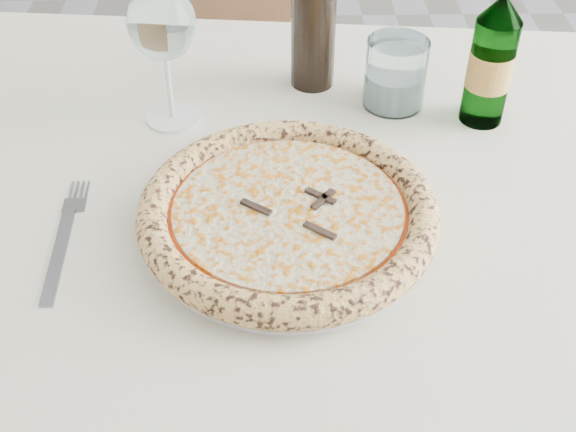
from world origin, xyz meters
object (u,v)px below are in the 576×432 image
(plate, at_px, (288,223))
(beer_bottle, at_px, (492,60))
(tumbler, at_px, (395,78))
(dining_table, at_px, (287,227))
(wine_bottle, at_px, (314,13))
(chair_far, at_px, (235,49))
(wine_glass, at_px, (162,25))
(pizza, at_px, (288,212))

(plate, relative_size, beer_bottle, 1.39)
(tumbler, height_order, beer_bottle, beer_bottle)
(dining_table, height_order, wine_bottle, wine_bottle)
(chair_far, height_order, beer_bottle, beer_bottle)
(dining_table, xyz_separation_m, beer_bottle, (0.27, 0.13, 0.18))
(wine_glass, relative_size, beer_bottle, 0.86)
(plate, bearing_deg, chair_far, 96.83)
(dining_table, xyz_separation_m, tumbler, (0.16, 0.17, 0.13))
(wine_bottle, bearing_deg, dining_table, -100.36)
(plate, distance_m, pizza, 0.02)
(pizza, bearing_deg, tumbler, 60.02)
(wine_bottle, bearing_deg, plate, -97.27)
(wine_bottle, bearing_deg, tumbler, -27.96)
(wine_glass, distance_m, beer_bottle, 0.43)
(plate, xyz_separation_m, wine_bottle, (0.04, 0.33, 0.10))
(pizza, bearing_deg, dining_table, 90.00)
(pizza, bearing_deg, plate, -19.36)
(pizza, height_order, tumbler, tumbler)
(beer_bottle, bearing_deg, wine_glass, 178.92)
(chair_far, relative_size, wine_glass, 4.69)
(plate, bearing_deg, dining_table, 90.00)
(chair_far, height_order, wine_bottle, wine_bottle)
(plate, height_order, wine_glass, wine_glass)
(dining_table, distance_m, plate, 0.14)
(chair_far, distance_m, tumbler, 0.70)
(pizza, distance_m, tumbler, 0.31)
(wine_glass, xyz_separation_m, wine_bottle, (0.20, 0.10, -0.03))
(wine_glass, distance_m, wine_bottle, 0.22)
(pizza, relative_size, wine_bottle, 1.31)
(wine_glass, bearing_deg, plate, -56.28)
(chair_far, relative_size, pizza, 2.71)
(tumbler, bearing_deg, plate, -119.98)
(chair_far, height_order, pizza, chair_far)
(dining_table, bearing_deg, beer_bottle, 24.92)
(plate, height_order, tumbler, tumbler)
(pizza, distance_m, wine_glass, 0.31)
(dining_table, relative_size, plate, 4.83)
(chair_far, distance_m, beer_bottle, 0.81)
(plate, bearing_deg, wine_bottle, 82.73)
(pizza, xyz_separation_m, wine_bottle, (0.04, 0.33, 0.09))
(pizza, bearing_deg, wine_bottle, 82.73)
(wine_glass, bearing_deg, wine_bottle, 25.66)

